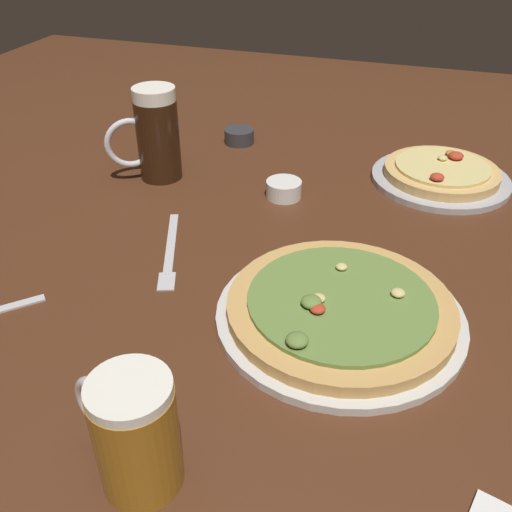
# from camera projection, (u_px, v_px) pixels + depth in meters

# --- Properties ---
(ground_plane) EXTENTS (2.40, 2.40, 0.03)m
(ground_plane) POSITION_uv_depth(u_px,v_px,m) (256.00, 275.00, 0.89)
(ground_plane) COLOR #4C2816
(pizza_plate_near) EXTENTS (0.34, 0.34, 0.05)m
(pizza_plate_near) POSITION_uv_depth(u_px,v_px,m) (340.00, 310.00, 0.76)
(pizza_plate_near) COLOR silver
(pizza_plate_near) RESTS_ON ground_plane
(pizza_plate_far) EXTENTS (0.27, 0.27, 0.05)m
(pizza_plate_far) POSITION_uv_depth(u_px,v_px,m) (441.00, 174.00, 1.11)
(pizza_plate_far) COLOR #B2B2B7
(pizza_plate_far) RESTS_ON ground_plane
(beer_mug_dark) EXTENTS (0.13, 0.11, 0.18)m
(beer_mug_dark) POSITION_uv_depth(u_px,v_px,m) (155.00, 135.00, 1.09)
(beer_mug_dark) COLOR black
(beer_mug_dark) RESTS_ON ground_plane
(beer_mug_amber) EXTENTS (0.13, 0.08, 0.13)m
(beer_mug_amber) POSITION_uv_depth(u_px,v_px,m) (134.00, 433.00, 0.54)
(beer_mug_amber) COLOR #9E6619
(beer_mug_amber) RESTS_ON ground_plane
(ramekin_sauce) EXTENTS (0.07, 0.07, 0.03)m
(ramekin_sauce) POSITION_uv_depth(u_px,v_px,m) (239.00, 136.00, 1.27)
(ramekin_sauce) COLOR #333338
(ramekin_sauce) RESTS_ON ground_plane
(ramekin_butter) EXTENTS (0.07, 0.07, 0.03)m
(ramekin_butter) POSITION_uv_depth(u_px,v_px,m) (284.00, 189.00, 1.06)
(ramekin_butter) COLOR white
(ramekin_butter) RESTS_ON ground_plane
(fork_spare) EXTENTS (0.10, 0.21, 0.01)m
(fork_spare) POSITION_uv_depth(u_px,v_px,m) (170.00, 250.00, 0.91)
(fork_spare) COLOR silver
(fork_spare) RESTS_ON ground_plane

